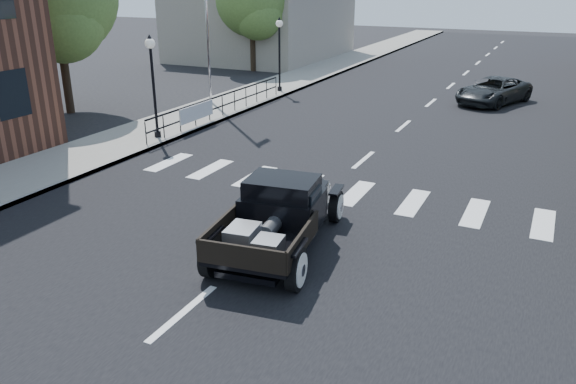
% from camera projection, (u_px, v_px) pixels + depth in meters
% --- Properties ---
extents(ground, '(120.00, 120.00, 0.00)m').
position_uv_depth(ground, '(263.00, 246.00, 12.56)').
color(ground, black).
rests_on(ground, ground).
extents(road, '(14.00, 80.00, 0.02)m').
position_uv_depth(road, '(421.00, 111.00, 25.16)').
color(road, black).
rests_on(road, ground).
extents(road_markings, '(12.00, 60.00, 0.06)m').
position_uv_depth(road_markings, '(389.00, 139.00, 20.96)').
color(road_markings, silver).
rests_on(road_markings, ground).
extents(sidewalk_left, '(3.00, 80.00, 0.15)m').
position_uv_depth(sidewalk_left, '(255.00, 94.00, 28.60)').
color(sidewalk_left, gray).
rests_on(sidewalk_left, ground).
extents(low_building_left, '(10.00, 12.00, 5.00)m').
position_uv_depth(low_building_left, '(263.00, 23.00, 41.30)').
color(low_building_left, '#A89D8D').
rests_on(low_building_left, ground).
extents(railing, '(0.08, 10.00, 1.00)m').
position_uv_depth(railing, '(222.00, 103.00, 23.70)').
color(railing, black).
rests_on(railing, sidewalk_left).
extents(banner, '(0.04, 2.20, 0.60)m').
position_uv_depth(banner, '(197.00, 118.00, 22.06)').
color(banner, silver).
rests_on(banner, sidewalk_left).
extents(lamp_post_b, '(0.36, 0.36, 3.64)m').
position_uv_depth(lamp_post_b, '(154.00, 87.00, 19.99)').
color(lamp_post_b, black).
rests_on(lamp_post_b, sidewalk_left).
extents(lamp_post_c, '(0.36, 0.36, 3.64)m').
position_uv_depth(lamp_post_c, '(279.00, 55.00, 28.39)').
color(lamp_post_c, black).
rests_on(lamp_post_c, sidewalk_left).
extents(big_tree_near, '(5.15, 5.15, 7.57)m').
position_uv_depth(big_tree_near, '(59.00, 24.00, 23.63)').
color(big_tree_near, '#49682C').
rests_on(big_tree_near, ground).
extents(big_tree_far, '(4.50, 4.50, 6.60)m').
position_uv_depth(big_tree_far, '(252.00, 17.00, 34.96)').
color(big_tree_far, '#49682C').
rests_on(big_tree_far, ground).
extents(hotrod_pickup, '(2.77, 4.89, 1.61)m').
position_uv_depth(hotrod_pickup, '(279.00, 214.00, 12.21)').
color(hotrod_pickup, black).
rests_on(hotrod_pickup, ground).
extents(second_car, '(3.49, 4.81, 1.22)m').
position_uv_depth(second_car, '(494.00, 91.00, 26.53)').
color(second_car, black).
rests_on(second_car, ground).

